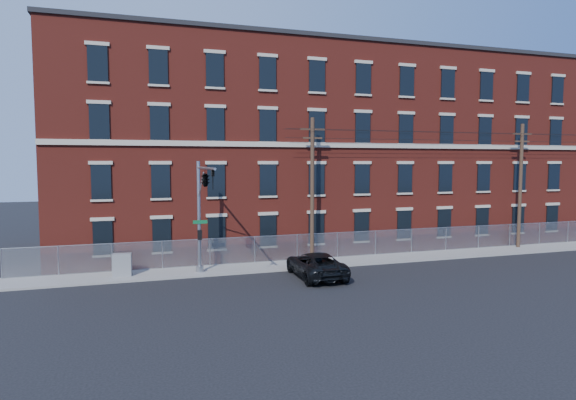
{
  "coord_description": "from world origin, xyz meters",
  "views": [
    {
      "loc": [
        -9.84,
        -25.93,
        7.07
      ],
      "look_at": [
        -0.29,
        4.0,
        4.59
      ],
      "focal_mm": 30.16,
      "sensor_mm": 36.0,
      "label": 1
    }
  ],
  "objects_px": {
    "traffic_signal_mast": "(204,191)",
    "pickup_truck": "(316,265)",
    "utility_cabinet": "(122,265)",
    "utility_pole_near": "(312,187)"
  },
  "relations": [
    {
      "from": "utility_cabinet",
      "to": "utility_pole_near",
      "type": "bearing_deg",
      "value": 8.65
    },
    {
      "from": "pickup_truck",
      "to": "traffic_signal_mast",
      "type": "bearing_deg",
      "value": -5.15
    },
    {
      "from": "utility_pole_near",
      "to": "traffic_signal_mast",
      "type": "bearing_deg",
      "value": -156.86
    },
    {
      "from": "traffic_signal_mast",
      "to": "utility_pole_near",
      "type": "bearing_deg",
      "value": 23.14
    },
    {
      "from": "utility_pole_near",
      "to": "utility_cabinet",
      "type": "xyz_separation_m",
      "value": [
        -12.65,
        -0.73,
        -4.53
      ]
    },
    {
      "from": "utility_pole_near",
      "to": "pickup_truck",
      "type": "bearing_deg",
      "value": -107.68
    },
    {
      "from": "utility_cabinet",
      "to": "traffic_signal_mast",
      "type": "bearing_deg",
      "value": -24.68
    },
    {
      "from": "traffic_signal_mast",
      "to": "pickup_truck",
      "type": "relative_size",
      "value": 1.26
    },
    {
      "from": "traffic_signal_mast",
      "to": "pickup_truck",
      "type": "bearing_deg",
      "value": -6.55
    },
    {
      "from": "utility_pole_near",
      "to": "pickup_truck",
      "type": "relative_size",
      "value": 1.79
    }
  ]
}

